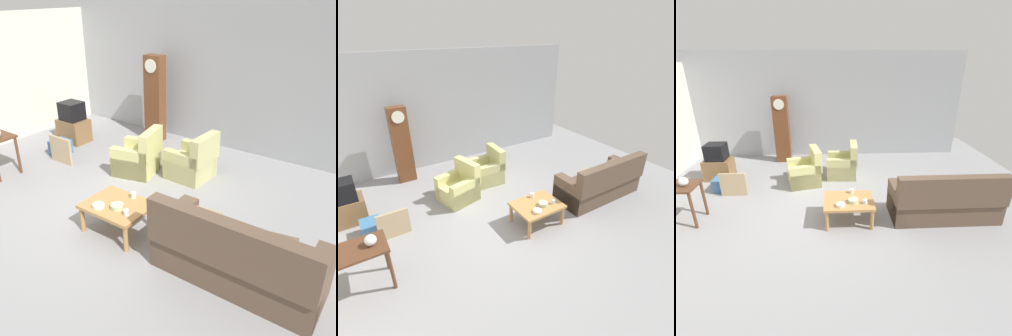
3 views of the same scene
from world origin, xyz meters
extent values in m
plane|color=gray|center=(0.00, 0.00, 0.00)|extent=(10.40, 10.40, 0.00)
cube|color=#9EA0A5|center=(0.00, 3.60, 1.60)|extent=(8.40, 0.16, 3.20)
cube|color=brown|center=(2.33, -0.28, 0.22)|extent=(2.10, 0.85, 0.44)
cube|color=brown|center=(2.33, -0.64, 0.74)|extent=(2.10, 0.21, 0.60)
cube|color=brown|center=(3.26, -0.28, 0.34)|extent=(0.24, 0.84, 0.68)
cube|color=brown|center=(1.40, -0.28, 0.34)|extent=(0.24, 0.84, 0.68)
cube|color=brown|center=(2.81, -0.23, 0.62)|extent=(0.38, 0.18, 0.36)
cube|color=#9E8966|center=(1.85, -0.23, 0.62)|extent=(0.37, 0.16, 0.36)
cube|color=#CCC67A|center=(-0.61, 1.34, 0.20)|extent=(0.92, 0.92, 0.40)
cube|color=#CCC67A|center=(-0.30, 1.42, 0.66)|extent=(0.36, 0.78, 0.52)
cube|color=#CCC67A|center=(-0.69, 1.64, 0.30)|extent=(0.78, 0.34, 0.60)
cube|color=#CCC67A|center=(-0.54, 1.05, 0.30)|extent=(0.78, 0.34, 0.60)
cube|color=tan|center=(0.37, 1.77, 0.20)|extent=(0.79, 0.79, 0.40)
cube|color=tan|center=(0.69, 1.76, 0.66)|extent=(0.21, 0.77, 0.52)
cube|color=tan|center=(0.38, 2.07, 0.30)|extent=(0.77, 0.19, 0.60)
cube|color=tan|center=(0.35, 1.47, 0.30)|extent=(0.77, 0.19, 0.60)
cube|color=#B27F47|center=(0.42, -0.35, 0.43)|extent=(0.96, 0.76, 0.05)
cylinder|color=#B27F47|center=(-0.01, -0.68, 0.20)|extent=(0.07, 0.07, 0.41)
cylinder|color=#B27F47|center=(0.84, -0.68, 0.20)|extent=(0.07, 0.07, 0.41)
cylinder|color=#B27F47|center=(-0.01, -0.03, 0.20)|extent=(0.07, 0.07, 0.41)
cylinder|color=#B27F47|center=(0.84, -0.03, 0.20)|extent=(0.07, 0.07, 0.41)
cylinder|color=#56331E|center=(-2.49, -0.01, 0.38)|extent=(0.06, 0.06, 0.76)
cube|color=brown|center=(-1.38, 3.00, 1.00)|extent=(0.44, 0.28, 1.99)
cylinder|color=silver|center=(-1.38, 2.85, 1.77)|extent=(0.30, 0.02, 0.30)
cube|color=brown|center=(-2.90, 1.78, 0.27)|extent=(0.68, 0.52, 0.54)
cube|color=black|center=(-2.90, 1.78, 0.75)|extent=(0.48, 0.44, 0.42)
cube|color=tan|center=(-2.19, 0.79, 0.28)|extent=(0.60, 0.05, 0.56)
cube|color=teal|center=(-2.58, 1.09, 0.16)|extent=(0.37, 0.39, 0.31)
cylinder|color=white|center=(0.50, -0.08, 0.51)|extent=(0.09, 0.09, 0.09)
cylinder|color=silver|center=(0.72, -0.50, 0.50)|extent=(0.08, 0.08, 0.08)
cylinder|color=white|center=(0.25, -0.58, 0.49)|extent=(0.17, 0.17, 0.05)
cylinder|color=#B2C69E|center=(0.50, -0.45, 0.49)|extent=(0.19, 0.19, 0.07)
camera|label=1|loc=(3.69, -3.75, 3.32)|focal=39.51mm
camera|label=2|loc=(-2.67, -4.04, 3.70)|focal=29.85mm
camera|label=3|loc=(0.11, -4.73, 3.00)|focal=27.78mm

